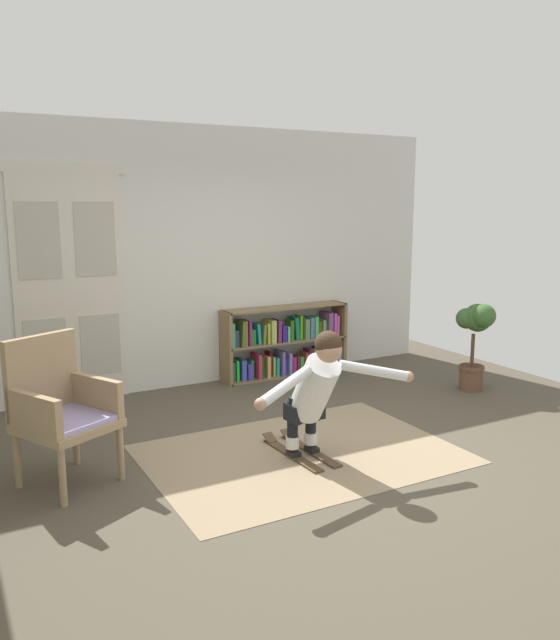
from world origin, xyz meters
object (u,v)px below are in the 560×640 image
Objects in this scene: wicker_chair at (60,407)px; potted_plant at (475,333)px; bookshelf at (285,345)px; person_skier at (316,386)px; skis_pair at (300,450)px.

wicker_chair is 1.13× the size of potted_plant.
person_skier is at bearing -113.79° from bookshelf.
skis_pair is at bearing -11.98° from wicker_chair.
bookshelf is 2.68m from person_skier.
person_skier is at bearing -160.91° from potted_plant.
wicker_chair is 4.49m from potted_plant.
potted_plant is 0.67× the size of person_skier.
person_skier reaches higher than bookshelf.
skis_pair is 0.66m from person_skier.
bookshelf is 2.20m from potted_plant.
wicker_chair reaches higher than bookshelf.
potted_plant is at bearing 3.78° from wicker_chair.
person_skier is (-1.07, -2.44, 0.27)m from bookshelf.
bookshelf is at bearing 63.79° from skis_pair.
bookshelf is 1.10× the size of person_skier.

